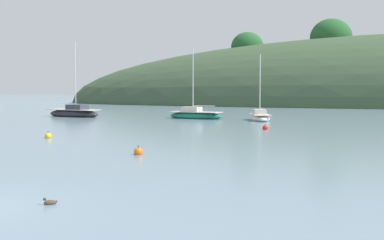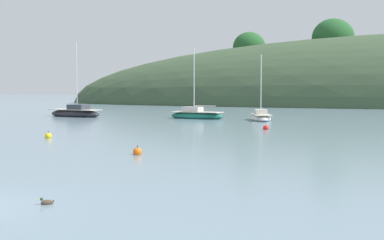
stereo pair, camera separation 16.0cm
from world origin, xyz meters
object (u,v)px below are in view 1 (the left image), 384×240
(mooring_buoy_inner, at_px, (138,152))
(mooring_buoy_outer, at_px, (48,136))
(mooring_buoy_channel, at_px, (265,128))
(sailboat_white_near, at_px, (195,115))
(sailboat_navy_dinghy, at_px, (74,113))
(duck_lone_right, at_px, (50,202))
(sailboat_red_portside, at_px, (260,117))

(mooring_buoy_inner, distance_m, mooring_buoy_outer, 10.61)
(mooring_buoy_outer, distance_m, mooring_buoy_channel, 16.34)
(sailboat_white_near, height_order, mooring_buoy_channel, sailboat_white_near)
(sailboat_navy_dinghy, relative_size, duck_lone_right, 22.60)
(mooring_buoy_channel, xyz_separation_m, duck_lone_right, (-0.94, -27.65, -0.07))
(mooring_buoy_inner, distance_m, mooring_buoy_channel, 17.28)
(sailboat_white_near, bearing_deg, mooring_buoy_outer, -95.86)
(mooring_buoy_channel, bearing_deg, sailboat_white_near, 128.46)
(duck_lone_right, bearing_deg, sailboat_red_portside, 92.30)
(sailboat_navy_dinghy, height_order, mooring_buoy_channel, sailboat_navy_dinghy)
(sailboat_red_portside, height_order, mooring_buoy_inner, sailboat_red_portside)
(sailboat_navy_dinghy, bearing_deg, mooring_buoy_inner, -54.19)
(mooring_buoy_inner, xyz_separation_m, mooring_buoy_channel, (3.05, 17.01, 0.00))
(sailboat_red_portside, height_order, mooring_buoy_outer, sailboat_red_portside)
(sailboat_white_near, xyz_separation_m, mooring_buoy_outer, (-2.38, -23.19, -0.24))
(duck_lone_right, bearing_deg, mooring_buoy_inner, 101.21)
(mooring_buoy_channel, bearing_deg, duck_lone_right, -91.95)
(sailboat_navy_dinghy, xyz_separation_m, mooring_buoy_inner, (20.40, -28.27, -0.28))
(sailboat_red_portside, bearing_deg, sailboat_navy_dinghy, 179.05)
(mooring_buoy_outer, bearing_deg, duck_lone_right, -56.33)
(sailboat_white_near, xyz_separation_m, mooring_buoy_inner, (6.49, -29.01, -0.24))
(sailboat_white_near, bearing_deg, sailboat_red_portside, -8.83)
(sailboat_navy_dinghy, height_order, sailboat_red_portside, sailboat_navy_dinghy)
(mooring_buoy_inner, bearing_deg, duck_lone_right, -78.79)
(sailboat_red_portside, xyz_separation_m, mooring_buoy_channel, (2.49, -10.91, -0.20))
(sailboat_white_near, bearing_deg, sailboat_navy_dinghy, -176.93)
(mooring_buoy_inner, height_order, mooring_buoy_channel, same)
(sailboat_navy_dinghy, relative_size, sailboat_red_portside, 1.27)
(mooring_buoy_channel, bearing_deg, sailboat_navy_dinghy, 154.35)
(sailboat_navy_dinghy, bearing_deg, sailboat_red_portside, -0.95)
(mooring_buoy_outer, xyz_separation_m, duck_lone_right, (10.97, -16.47, -0.07))
(mooring_buoy_inner, height_order, mooring_buoy_outer, same)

